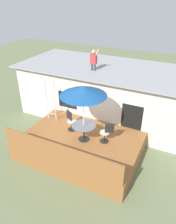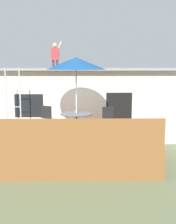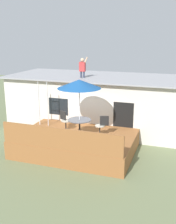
{
  "view_description": "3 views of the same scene",
  "coord_description": "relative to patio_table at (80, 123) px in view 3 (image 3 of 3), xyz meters",
  "views": [
    {
      "loc": [
        3.73,
        -7.04,
        6.61
      ],
      "look_at": [
        -0.06,
        0.69,
        1.7
      ],
      "focal_mm": 34.52,
      "sensor_mm": 36.0,
      "label": 1
    },
    {
      "loc": [
        0.37,
        -9.33,
        3.1
      ],
      "look_at": [
        0.56,
        1.02,
        1.4
      ],
      "focal_mm": 45.84,
      "sensor_mm": 36.0,
      "label": 2
    },
    {
      "loc": [
        4.28,
        -10.95,
        5.14
      ],
      "look_at": [
        0.28,
        0.62,
        1.7
      ],
      "focal_mm": 43.48,
      "sensor_mm": 36.0,
      "label": 3
    }
  ],
  "objects": [
    {
      "name": "house",
      "position": [
        -0.16,
        3.77,
        0.1
      ],
      "size": [
        10.5,
        4.5,
        2.96
      ],
      "color": "beige",
      "rests_on": "ground"
    },
    {
      "name": "patio_chair_left",
      "position": [
        -0.93,
        0.47,
        -0.13
      ],
      "size": [
        0.59,
        0.44,
        0.92
      ],
      "rotation": [
        0.0,
        0.0,
        -0.47
      ],
      "color": "black",
      "rests_on": "deck"
    },
    {
      "name": "person_figure",
      "position": [
        -0.93,
        2.96,
        2.18
      ],
      "size": [
        0.47,
        0.2,
        1.11
      ],
      "color": "#33384C",
      "rests_on": "house"
    },
    {
      "name": "deck_railing",
      "position": [
        -0.16,
        -1.77,
        -0.14
      ],
      "size": [
        5.1,
        0.08,
        0.9
      ],
      "primitive_type": "cube",
      "color": "brown",
      "rests_on": "deck"
    },
    {
      "name": "step_ladder",
      "position": [
        -2.22,
        0.78,
        0.51
      ],
      "size": [
        0.52,
        0.04,
        2.2
      ],
      "color": "silver",
      "rests_on": "deck"
    },
    {
      "name": "patio_table",
      "position": [
        0.0,
        0.0,
        0.0
      ],
      "size": [
        1.04,
        1.04,
        0.74
      ],
      "color": "black",
      "rests_on": "deck"
    },
    {
      "name": "ground_plane",
      "position": [
        -0.16,
        0.17,
        -1.39
      ],
      "size": [
        40.0,
        40.0,
        0.0
      ],
      "primitive_type": "plane",
      "color": "#66704C"
    },
    {
      "name": "deck",
      "position": [
        -0.16,
        0.17,
        -0.99
      ],
      "size": [
        5.2,
        3.98,
        0.8
      ],
      "primitive_type": "cube",
      "color": "brown",
      "rests_on": "ground"
    },
    {
      "name": "patio_chair_right",
      "position": [
        0.94,
        0.29,
        -0.13
      ],
      "size": [
        0.61,
        0.44,
        0.92
      ],
      "rotation": [
        0.0,
        0.0,
        -2.84
      ],
      "color": "black",
      "rests_on": "deck"
    },
    {
      "name": "patio_umbrella",
      "position": [
        0.0,
        0.0,
        1.76
      ],
      "size": [
        1.9,
        1.9,
        2.54
      ],
      "color": "silver",
      "rests_on": "deck"
    }
  ]
}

